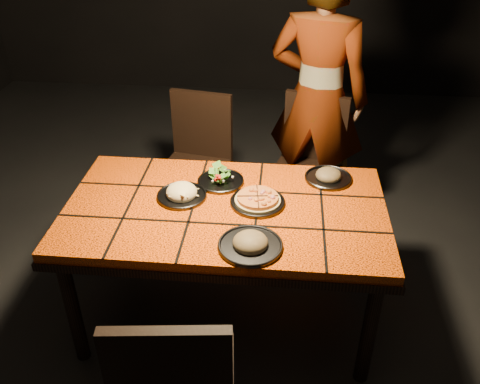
# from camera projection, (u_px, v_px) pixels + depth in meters

# --- Properties ---
(room_shell) EXTENTS (6.04, 7.04, 3.08)m
(room_shell) POSITION_uv_depth(u_px,v_px,m) (223.00, 59.00, 2.13)
(room_shell) COLOR black
(room_shell) RESTS_ON ground
(dining_table) EXTENTS (1.62, 0.92, 0.75)m
(dining_table) POSITION_uv_depth(u_px,v_px,m) (226.00, 219.00, 2.57)
(dining_table) COLOR #F95307
(dining_table) RESTS_ON ground
(chair_near) EXTENTS (0.48, 0.48, 0.96)m
(chair_near) POSITION_uv_depth(u_px,v_px,m) (176.00, 384.00, 1.90)
(chair_near) COLOR black
(chair_near) RESTS_ON ground
(chair_far_left) EXTENTS (0.49, 0.49, 0.94)m
(chair_far_left) POSITION_uv_depth(u_px,v_px,m) (198.00, 153.00, 3.45)
(chair_far_left) COLOR black
(chair_far_left) RESTS_ON ground
(chair_far_right) EXTENTS (0.52, 0.52, 0.94)m
(chair_far_right) POSITION_uv_depth(u_px,v_px,m) (310.00, 156.00, 3.40)
(chair_far_right) COLOR black
(chair_far_right) RESTS_ON ground
(diner) EXTENTS (0.75, 0.60, 1.81)m
(diner) POSITION_uv_depth(u_px,v_px,m) (318.00, 98.00, 3.31)
(diner) COLOR brown
(diner) RESTS_ON ground
(plate_pizza) EXTENTS (0.28, 0.28, 0.04)m
(plate_pizza) POSITION_uv_depth(u_px,v_px,m) (258.00, 201.00, 2.54)
(plate_pizza) COLOR #333438
(plate_pizza) RESTS_ON dining_table
(plate_pasta) EXTENTS (0.26, 0.26, 0.08)m
(plate_pasta) POSITION_uv_depth(u_px,v_px,m) (182.00, 193.00, 2.59)
(plate_pasta) COLOR #333438
(plate_pasta) RESTS_ON dining_table
(plate_salad) EXTENTS (0.25, 0.25, 0.07)m
(plate_salad) POSITION_uv_depth(u_px,v_px,m) (221.00, 178.00, 2.71)
(plate_salad) COLOR #333438
(plate_salad) RESTS_ON dining_table
(plate_mushroom_a) EXTENTS (0.29, 0.29, 0.10)m
(plate_mushroom_a) POSITION_uv_depth(u_px,v_px,m) (250.00, 243.00, 2.25)
(plate_mushroom_a) COLOR #333438
(plate_mushroom_a) RESTS_ON dining_table
(plate_mushroom_b) EXTENTS (0.25, 0.25, 0.08)m
(plate_mushroom_b) POSITION_uv_depth(u_px,v_px,m) (328.00, 176.00, 2.74)
(plate_mushroom_b) COLOR #333438
(plate_mushroom_b) RESTS_ON dining_table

